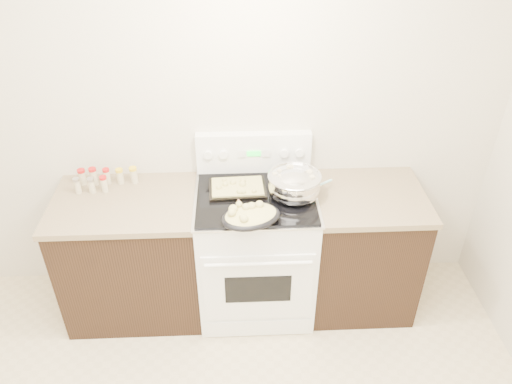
{
  "coord_description": "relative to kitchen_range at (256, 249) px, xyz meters",
  "views": [
    {
      "loc": [
        0.23,
        -1.16,
        2.74
      ],
      "look_at": [
        0.35,
        1.37,
        1.0
      ],
      "focal_mm": 35.0,
      "sensor_mm": 36.0,
      "label": 1
    }
  ],
  "objects": [
    {
      "name": "blue_ladle",
      "position": [
        0.34,
        -0.06,
        0.49
      ],
      "size": [
        0.21,
        0.22,
        0.1
      ],
      "color": "#9CE0E9",
      "rests_on": "kitchen_range"
    },
    {
      "name": "kitchen_range",
      "position": [
        0.0,
        0.0,
        0.0
      ],
      "size": [
        0.78,
        0.73,
        1.22
      ],
      "color": "white",
      "rests_on": "ground"
    },
    {
      "name": "wooden_spoon",
      "position": [
        -0.12,
        -0.17,
        0.46
      ],
      "size": [
        0.13,
        0.24,
        0.04
      ],
      "color": "tan",
      "rests_on": "kitchen_range"
    },
    {
      "name": "mixing_bowl",
      "position": [
        0.24,
        -0.02,
        0.53
      ],
      "size": [
        0.39,
        0.39,
        0.2
      ],
      "color": "silver",
      "rests_on": "kitchen_range"
    },
    {
      "name": "room_shell",
      "position": [
        -0.35,
        -1.42,
        1.21
      ],
      "size": [
        4.1,
        3.6,
        2.75
      ],
      "color": "beige",
      "rests_on": "ground"
    },
    {
      "name": "counter_right",
      "position": [
        0.73,
        0.01,
        -0.03
      ],
      "size": [
        0.73,
        0.67,
        0.92
      ],
      "color": "black",
      "rests_on": "ground"
    },
    {
      "name": "counter_left",
      "position": [
        -0.83,
        0.01,
        -0.03
      ],
      "size": [
        0.93,
        0.67,
        0.92
      ],
      "color": "black",
      "rests_on": "ground"
    },
    {
      "name": "baking_sheet",
      "position": [
        -0.11,
        0.06,
        0.47
      ],
      "size": [
        0.37,
        0.27,
        0.06
      ],
      "color": "black",
      "rests_on": "kitchen_range"
    },
    {
      "name": "roasting_pan",
      "position": [
        -0.04,
        -0.28,
        0.5
      ],
      "size": [
        0.42,
        0.35,
        0.11
      ],
      "color": "black",
      "rests_on": "kitchen_range"
    },
    {
      "name": "spice_jars",
      "position": [
        -0.99,
        0.18,
        0.49
      ],
      "size": [
        0.39,
        0.15,
        0.12
      ],
      "color": "#BFB28C",
      "rests_on": "counter_left"
    }
  ]
}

